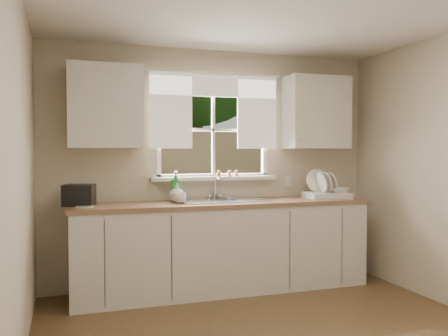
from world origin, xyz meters
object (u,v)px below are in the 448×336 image
object	(u,v)px
dish_rack	(326,192)
black_appliance	(79,195)
soap_bottle_a	(176,186)
cup	(180,198)

from	to	relation	value
dish_rack	black_appliance	bearing A→B (deg)	178.45
dish_rack	soap_bottle_a	bearing A→B (deg)	174.86
cup	black_appliance	world-z (taller)	black_appliance
dish_rack	black_appliance	xyz separation A→B (m)	(-2.58, 0.07, 0.04)
soap_bottle_a	cup	xyz separation A→B (m)	(-0.00, -0.17, -0.10)
soap_bottle_a	cup	world-z (taller)	soap_bottle_a
black_appliance	cup	bearing A→B (deg)	8.81
cup	soap_bottle_a	bearing A→B (deg)	80.81
dish_rack	cup	distance (m)	1.64
cup	black_appliance	distance (m)	0.95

